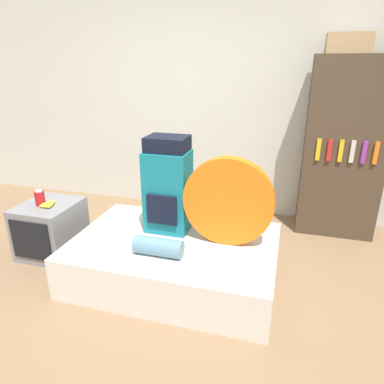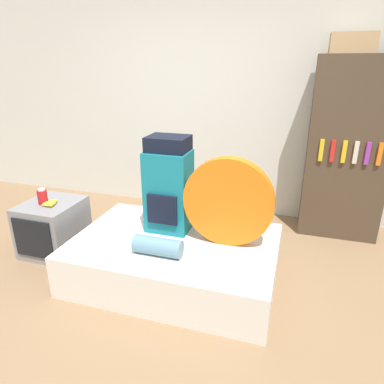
{
  "view_description": "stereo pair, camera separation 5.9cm",
  "coord_description": "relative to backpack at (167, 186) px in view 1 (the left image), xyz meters",
  "views": [
    {
      "loc": [
        0.97,
        -1.94,
        1.77
      ],
      "look_at": [
        0.27,
        0.48,
        0.82
      ],
      "focal_mm": 32.0,
      "sensor_mm": 36.0,
      "label": 1
    },
    {
      "loc": [
        1.03,
        -1.93,
        1.77
      ],
      "look_at": [
        0.27,
        0.48,
        0.82
      ],
      "focal_mm": 32.0,
      "sensor_mm": 36.0,
      "label": 2
    }
  ],
  "objects": [
    {
      "name": "cardboard_box",
      "position": [
        1.43,
        1.19,
        1.17
      ],
      "size": [
        0.4,
        0.27,
        0.19
      ],
      "color": "tan",
      "rests_on": "bookshelf"
    },
    {
      "name": "tent_bag",
      "position": [
        0.55,
        -0.11,
        -0.04
      ],
      "size": [
        0.73,
        0.1,
        0.73
      ],
      "color": "orange",
      "rests_on": "bed"
    },
    {
      "name": "canister",
      "position": [
        -1.22,
        -0.15,
        -0.19
      ],
      "size": [
        0.09,
        0.09,
        0.15
      ],
      "color": "#B2191E",
      "rests_on": "television"
    },
    {
      "name": "wall_back",
      "position": [
        0.0,
        1.45,
        0.53
      ],
      "size": [
        8.0,
        0.05,
        2.6
      ],
      "color": "silver",
      "rests_on": "ground_plane"
    },
    {
      "name": "backpack",
      "position": [
        0.0,
        0.0,
        0.0
      ],
      "size": [
        0.37,
        0.33,
        0.84
      ],
      "color": "#14707F",
      "rests_on": "bed"
    },
    {
      "name": "television",
      "position": [
        -1.18,
        -0.12,
        -0.52
      ],
      "size": [
        0.51,
        0.57,
        0.51
      ],
      "color": "gray",
      "rests_on": "ground_plane"
    },
    {
      "name": "ground_plane",
      "position": [
        0.0,
        -0.67,
        -0.77
      ],
      "size": [
        16.0,
        16.0,
        0.0
      ],
      "primitive_type": "plane",
      "color": "#846647"
    },
    {
      "name": "sleeping_roll",
      "position": [
        0.08,
        -0.45,
        -0.34
      ],
      "size": [
        0.39,
        0.14,
        0.14
      ],
      "color": "#5B849E",
      "rests_on": "bed"
    },
    {
      "name": "bookshelf",
      "position": [
        1.53,
        1.16,
        0.15
      ],
      "size": [
        0.79,
        0.41,
        1.85
      ],
      "color": "#473828",
      "rests_on": "ground_plane"
    },
    {
      "name": "bed",
      "position": [
        0.12,
        -0.19,
        -0.59
      ],
      "size": [
        1.7,
        1.15,
        0.37
      ],
      "color": "silver",
      "rests_on": "ground_plane"
    },
    {
      "name": "banana_bunch",
      "position": [
        -1.13,
        -0.15,
        -0.24
      ],
      "size": [
        0.13,
        0.17,
        0.04
      ],
      "color": "yellow",
      "rests_on": "television"
    }
  ]
}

